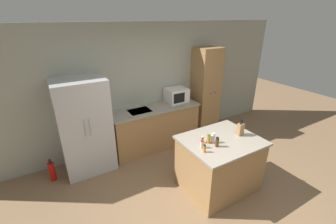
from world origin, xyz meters
name	(u,v)px	position (x,y,z in m)	size (l,w,h in m)	color
ground_plane	(211,206)	(0.00, 0.00, 0.00)	(14.00, 14.00, 0.00)	#846647
wall_back	(144,87)	(0.00, 2.33, 1.30)	(7.20, 0.06, 2.60)	#9EA393
refrigerator	(85,126)	(-1.36, 1.96, 0.87)	(0.86, 0.71, 1.74)	#B7BABC
back_counter	(155,127)	(0.08, 2.00, 0.46)	(1.93, 0.63, 0.92)	#9E7547
pantry_cabinet	(205,92)	(1.45, 2.05, 1.03)	(0.55, 0.53, 2.06)	#9E7547
kitchen_island	(219,163)	(0.38, 0.32, 0.46)	(1.20, 0.98, 0.91)	#9E7547
microwave	(176,95)	(0.66, 2.08, 1.07)	(0.46, 0.40, 0.30)	white
knife_block	(240,129)	(0.74, 0.28, 1.02)	(0.10, 0.07, 0.27)	#9E7547
spice_bottle_tall_dark	(204,149)	(-0.07, 0.18, 0.97)	(0.04, 0.04, 0.12)	orange
spice_bottle_short_red	(202,144)	(-0.03, 0.29, 0.97)	(0.06, 0.06, 0.12)	beige
spice_bottle_amber_oil	(217,142)	(0.18, 0.20, 0.98)	(0.05, 0.05, 0.16)	#563319
spice_bottle_green_herb	(202,140)	(0.06, 0.39, 0.96)	(0.04, 0.04, 0.11)	#337033
spice_bottle_pale_salt	(209,139)	(0.14, 0.34, 0.98)	(0.06, 0.06, 0.14)	orange
spice_bottle_orange_cap	(213,138)	(0.21, 0.32, 0.98)	(0.06, 0.06, 0.16)	beige
fire_extinguisher	(52,171)	(-2.02, 1.90, 0.19)	(0.10, 0.10, 0.42)	red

